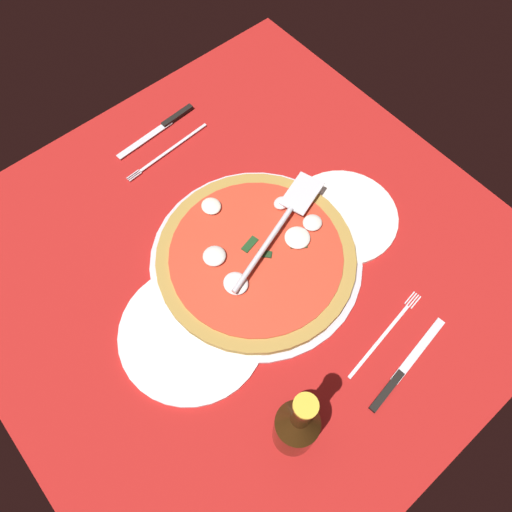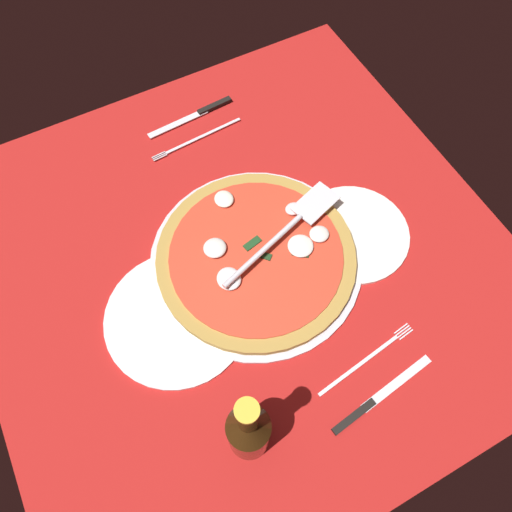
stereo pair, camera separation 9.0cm
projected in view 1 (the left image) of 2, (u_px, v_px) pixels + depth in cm
name	position (u px, v px, depth cm)	size (l,w,h in cm)	color
ground_plane	(243.00, 262.00, 92.18)	(93.61, 93.61, 0.80)	#AC1C19
checker_pattern	(242.00, 261.00, 91.78)	(93.61, 93.61, 0.10)	silver
pizza_pan	(256.00, 260.00, 91.31)	(38.50, 38.50, 0.96)	silver
dinner_plate_left	(192.00, 332.00, 84.95)	(24.95, 24.95, 1.00)	white
dinner_plate_right	(343.00, 216.00, 95.53)	(20.94, 20.94, 1.00)	white
pizza	(256.00, 256.00, 90.17)	(35.99, 35.99, 3.04)	#B0883C
pizza_server	(280.00, 225.00, 90.14)	(27.43, 11.64, 1.00)	silver
place_setting_near	(393.00, 354.00, 83.36)	(20.78, 14.77, 1.40)	white
place_setting_far	(165.00, 140.00, 104.30)	(21.65, 14.15, 1.40)	white
beer_bottle	(296.00, 426.00, 70.11)	(6.35, 6.35, 23.83)	#331D0A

